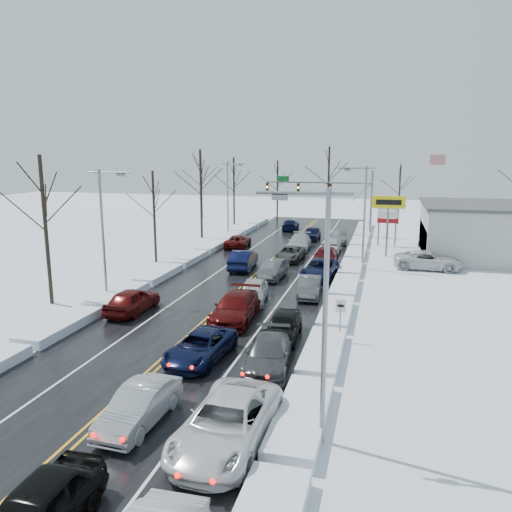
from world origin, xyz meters
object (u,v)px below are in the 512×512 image
(traffic_signal_mast, at_px, (330,191))
(oncoming_car_0, at_px, (243,269))
(flagpole, at_px, (429,188))
(tires_plus_sign, at_px, (388,206))

(traffic_signal_mast, distance_m, oncoming_car_0, 22.04)
(flagpole, bearing_deg, traffic_signal_mast, -170.27)
(flagpole, xyz_separation_m, oncoming_car_0, (-16.88, -22.72, -5.93))
(tires_plus_sign, bearing_deg, oncoming_car_0, -144.48)
(traffic_signal_mast, xyz_separation_m, oncoming_car_0, (-5.16, -20.71, -5.48))
(tires_plus_sign, height_order, flagpole, flagpole)
(oncoming_car_0, bearing_deg, tires_plus_sign, -148.91)
(traffic_signal_mast, height_order, tires_plus_sign, traffic_signal_mast)
(traffic_signal_mast, height_order, flagpole, flagpole)
(traffic_signal_mast, height_order, oncoming_car_0, traffic_signal_mast)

